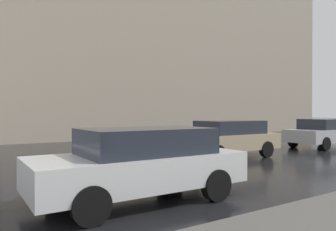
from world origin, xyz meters
name	(u,v)px	position (x,y,z in m)	size (l,w,h in m)	color
haussmann_block_corner	(143,39)	(22.48, -19.98, 9.41)	(19.96, 28.12, 19.21)	tan
car_champagne	(228,138)	(2.50, -12.93, 0.76)	(1.85, 4.10, 1.41)	tan
car_white	(141,162)	(-1.00, -7.28, 0.76)	(1.85, 4.10, 1.41)	silver
car_silver	(324,132)	(2.50, -19.40, 0.76)	(1.85, 4.10, 1.41)	#B7B7BC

